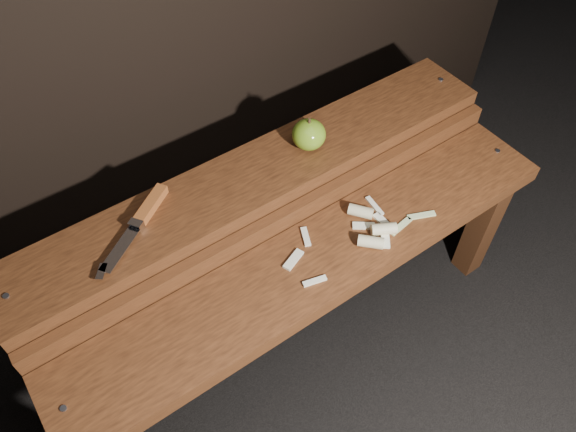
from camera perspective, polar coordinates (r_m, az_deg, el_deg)
ground at (r=1.57m, az=1.29°, el=-11.86°), size 60.00×60.00×0.00m
bench_front_tier at (r=1.24m, az=3.24°, el=-6.36°), size 1.20×0.20×0.42m
bench_rear_tier at (r=1.31m, az=-2.68°, el=1.93°), size 1.20×0.21×0.50m
apple at (r=1.28m, az=2.13°, el=8.27°), size 0.08×0.08×0.08m
knife at (r=1.18m, az=-14.48°, el=0.04°), size 0.22×0.15×0.02m
apple_scraps at (r=1.24m, az=8.14°, el=-1.32°), size 0.37×0.15×0.03m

